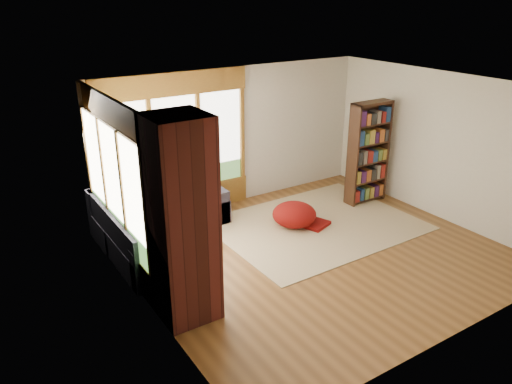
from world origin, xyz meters
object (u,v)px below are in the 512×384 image
dog_tan (162,194)px  dog_brindle (144,220)px  brick_chimney (182,221)px  bookshelf (368,153)px  sectional_sofa (157,225)px  area_rug (316,225)px  pouf (294,214)px

dog_tan → dog_brindle: size_ratio=1.25×
brick_chimney → bookshelf: 4.78m
sectional_sofa → area_rug: bearing=-16.3°
pouf → dog_brindle: size_ratio=0.92×
pouf → area_rug: bearing=-31.4°
pouf → bookshelf: bearing=4.4°
brick_chimney → dog_brindle: size_ratio=3.10×
dog_tan → dog_brindle: (-0.56, -0.66, -0.06)m
sectional_sofa → area_rug: size_ratio=0.64×
sectional_sofa → pouf: bearing=-14.4°
dog_tan → pouf: bearing=-37.4°
area_rug → pouf: (-0.34, 0.21, 0.22)m
brick_chimney → dog_tan: brick_chimney is taller
brick_chimney → sectional_sofa: bearing=77.7°
brick_chimney → dog_brindle: brick_chimney is taller
bookshelf → sectional_sofa: bearing=171.9°
sectional_sofa → bookshelf: bearing=-4.7°
dog_tan → dog_brindle: 0.87m
pouf → brick_chimney: bearing=-153.9°
dog_brindle → brick_chimney: bearing=157.5°
brick_chimney → area_rug: 3.49m
area_rug → pouf: pouf is taller
area_rug → pouf: size_ratio=4.42×
area_rug → dog_tan: size_ratio=3.25×
brick_chimney → dog_tan: 2.23m
brick_chimney → pouf: size_ratio=3.36×
dog_tan → area_rug: bearing=-39.1°
dog_tan → dog_brindle: bearing=-147.7°
sectional_sofa → dog_brindle: (-0.42, -0.62, 0.44)m
brick_chimney → sectional_sofa: size_ratio=1.18×
area_rug → pouf: 0.45m
area_rug → dog_brindle: size_ratio=4.08×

